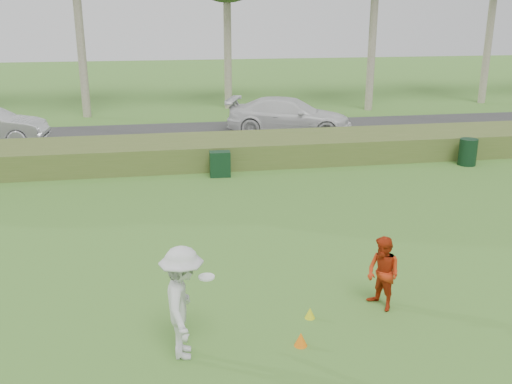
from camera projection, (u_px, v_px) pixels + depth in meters
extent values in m
plane|color=#3A7125|center=(294.00, 322.00, 10.65)|extent=(120.00, 120.00, 0.00)
cube|color=#485D25|center=(219.00, 151.00, 21.77)|extent=(80.00, 3.00, 0.90)
cube|color=#2D2D2D|center=(207.00, 135.00, 26.59)|extent=(80.00, 6.00, 0.06)
cylinder|color=gray|center=(227.00, 7.00, 32.22)|extent=(0.44, 0.44, 11.50)
imported|color=silver|center=(183.00, 303.00, 9.36)|extent=(0.82, 1.32, 1.95)
cylinder|color=white|center=(206.00, 277.00, 9.30)|extent=(0.27, 0.27, 0.03)
imported|color=#B12C0F|center=(383.00, 274.00, 10.95)|extent=(0.79, 0.87, 1.47)
cone|color=orange|center=(301.00, 339.00, 9.87)|extent=(0.23, 0.23, 0.25)
cone|color=yellow|center=(310.00, 313.00, 10.76)|extent=(0.20, 0.20, 0.22)
cube|color=black|center=(220.00, 164.00, 19.88)|extent=(0.73, 0.47, 0.89)
cylinder|color=black|center=(468.00, 152.00, 21.35)|extent=(0.85, 0.85, 1.00)
imported|color=silver|center=(289.00, 116.00, 26.38)|extent=(6.18, 4.20, 1.66)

